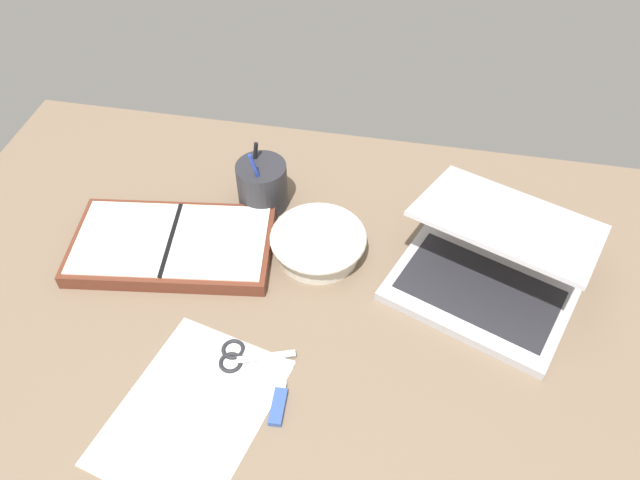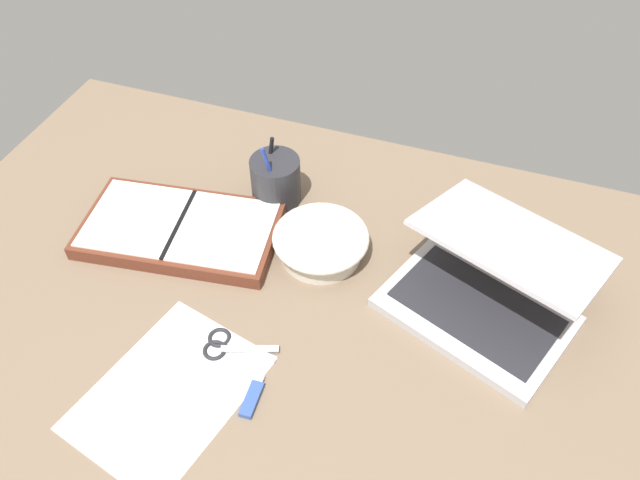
% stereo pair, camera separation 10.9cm
% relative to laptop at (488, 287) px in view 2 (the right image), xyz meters
% --- Properties ---
extents(desk_top, '(1.40, 1.00, 0.02)m').
position_rel_laptop_xyz_m(desk_top, '(-0.34, -0.12, -0.06)').
color(desk_top, '#75604C').
rests_on(desk_top, ground).
extents(laptop, '(0.38, 0.38, 0.15)m').
position_rel_laptop_xyz_m(laptop, '(0.00, 0.00, 0.00)').
color(laptop, '#B7B7BC').
rests_on(laptop, desk_top).
extents(bowl, '(0.18, 0.18, 0.05)m').
position_rel_laptop_xyz_m(bowl, '(-0.30, 0.02, -0.02)').
color(bowl, silver).
rests_on(bowl, desk_top).
extents(pen_cup, '(0.10, 0.10, 0.15)m').
position_rel_laptop_xyz_m(pen_cup, '(-0.44, 0.13, 0.00)').
color(pen_cup, '#28282D').
rests_on(pen_cup, desk_top).
extents(planner, '(0.39, 0.25, 0.03)m').
position_rel_laptop_xyz_m(planner, '(-0.57, -0.02, -0.03)').
color(planner, brown).
rests_on(planner, desk_top).
extents(scissors, '(0.13, 0.06, 0.01)m').
position_rel_laptop_xyz_m(scissors, '(-0.38, -0.22, -0.04)').
color(scissors, '#B7B7BC').
rests_on(scissors, desk_top).
extents(paper_sheet_front, '(0.27, 0.32, 0.00)m').
position_rel_laptop_xyz_m(paper_sheet_front, '(-0.43, -0.33, -0.05)').
color(paper_sheet_front, white).
rests_on(paper_sheet_front, desk_top).
extents(usb_drive, '(0.02, 0.07, 0.01)m').
position_rel_laptop_xyz_m(usb_drive, '(-0.30, -0.30, -0.04)').
color(usb_drive, '#33519E').
rests_on(usb_drive, desk_top).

